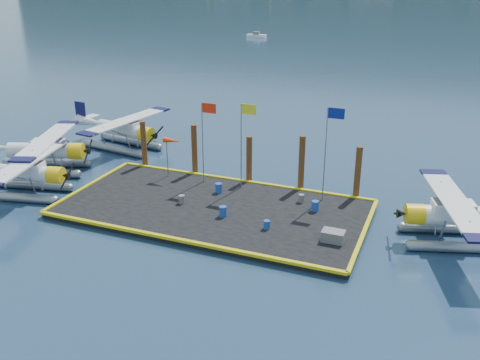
% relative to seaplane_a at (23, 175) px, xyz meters
% --- Properties ---
extents(ground, '(4000.00, 4000.00, 0.00)m').
position_rel_seaplane_a_xyz_m(ground, '(13.67, 2.41, -1.53)').
color(ground, navy).
rests_on(ground, ground).
extents(dock, '(20.00, 10.00, 0.40)m').
position_rel_seaplane_a_xyz_m(dock, '(13.67, 2.41, -1.33)').
color(dock, black).
rests_on(dock, ground).
extents(dock_bumpers, '(20.25, 10.25, 0.18)m').
position_rel_seaplane_a_xyz_m(dock_bumpers, '(13.67, 2.41, -1.04)').
color(dock_bumpers, '#C4B70B').
rests_on(dock_bumpers, dock).
extents(seaplane_a, '(9.14, 9.92, 3.51)m').
position_rel_seaplane_a_xyz_m(seaplane_a, '(0.00, 0.00, 0.00)').
color(seaplane_a, gray).
rests_on(seaplane_a, ground).
extents(seaplane_b, '(9.75, 10.37, 3.73)m').
position_rel_seaplane_a_xyz_m(seaplane_b, '(-1.86, 4.30, 0.09)').
color(seaplane_b, gray).
rests_on(seaplane_b, ground).
extents(seaplane_c, '(9.52, 10.45, 3.69)m').
position_rel_seaplane_a_xyz_m(seaplane_c, '(0.77, 11.58, 0.08)').
color(seaplane_c, gray).
rests_on(seaplane_c, ground).
extents(seaplane_d, '(9.50, 10.17, 3.64)m').
position_rel_seaplane_a_xyz_m(seaplane_d, '(28.81, 3.93, 0.05)').
color(seaplane_d, gray).
rests_on(seaplane_d, ground).
extents(drum_0, '(0.41, 0.41, 0.57)m').
position_rel_seaplane_a_xyz_m(drum_0, '(11.47, 2.12, -0.84)').
color(drum_0, '#5C5C61').
rests_on(drum_0, dock).
extents(drum_1, '(0.39, 0.39, 0.55)m').
position_rel_seaplane_a_xyz_m(drum_1, '(18.05, 0.69, -0.86)').
color(drum_1, '#1B4398').
rests_on(drum_1, dock).
extents(drum_2, '(0.49, 0.49, 0.69)m').
position_rel_seaplane_a_xyz_m(drum_2, '(20.13, 4.30, -0.79)').
color(drum_2, '#1B4398').
rests_on(drum_2, dock).
extents(drum_3, '(0.48, 0.48, 0.68)m').
position_rel_seaplane_a_xyz_m(drum_3, '(14.86, 1.31, -0.79)').
color(drum_3, '#1B4398').
rests_on(drum_3, dock).
extents(drum_4, '(0.39, 0.39, 0.55)m').
position_rel_seaplane_a_xyz_m(drum_4, '(18.91, 5.33, -0.86)').
color(drum_4, '#5C5C61').
rests_on(drum_4, dock).
extents(drum_5, '(0.49, 0.49, 0.69)m').
position_rel_seaplane_a_xyz_m(drum_5, '(13.03, 4.76, -0.79)').
color(drum_5, '#1B4398').
rests_on(drum_5, dock).
extents(crate, '(1.31, 0.87, 0.65)m').
position_rel_seaplane_a_xyz_m(crate, '(22.16, 0.64, -0.80)').
color(crate, '#5C5C61').
rests_on(crate, dock).
extents(flagpole_red, '(1.14, 0.08, 6.00)m').
position_rel_seaplane_a_xyz_m(flagpole_red, '(11.37, 6.21, 2.86)').
color(flagpole_red, gray).
rests_on(flagpole_red, dock).
extents(flagpole_yellow, '(1.14, 0.08, 6.20)m').
position_rel_seaplane_a_xyz_m(flagpole_yellow, '(14.37, 6.21, 2.98)').
color(flagpole_yellow, gray).
rests_on(flagpole_yellow, dock).
extents(flagpole_blue, '(1.14, 0.08, 6.50)m').
position_rel_seaplane_a_xyz_m(flagpole_blue, '(20.36, 6.21, 3.15)').
color(flagpole_blue, gray).
rests_on(flagpole_blue, dock).
extents(windsock, '(1.40, 0.44, 3.12)m').
position_rel_seaplane_a_xyz_m(windsock, '(8.64, 6.21, 1.70)').
color(windsock, gray).
rests_on(windsock, dock).
extents(piling_0, '(0.44, 0.44, 4.00)m').
position_rel_seaplane_a_xyz_m(piling_0, '(5.17, 7.81, 0.47)').
color(piling_0, '#4E2616').
rests_on(piling_0, ground).
extents(piling_1, '(0.44, 0.44, 4.20)m').
position_rel_seaplane_a_xyz_m(piling_1, '(9.67, 7.81, 0.57)').
color(piling_1, '#4E2616').
rests_on(piling_1, ground).
extents(piling_2, '(0.44, 0.44, 3.80)m').
position_rel_seaplane_a_xyz_m(piling_2, '(14.17, 7.81, 0.37)').
color(piling_2, '#4E2616').
rests_on(piling_2, ground).
extents(piling_3, '(0.44, 0.44, 4.30)m').
position_rel_seaplane_a_xyz_m(piling_3, '(18.17, 7.81, 0.62)').
color(piling_3, '#4E2616').
rests_on(piling_3, ground).
extents(piling_4, '(0.44, 0.44, 4.00)m').
position_rel_seaplane_a_xyz_m(piling_4, '(22.17, 7.81, 0.47)').
color(piling_4, '#4E2616').
rests_on(piling_4, ground).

